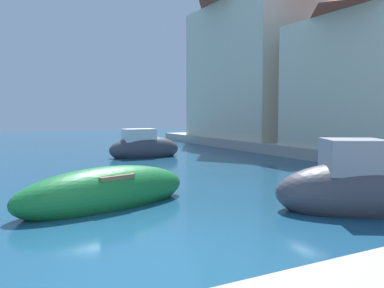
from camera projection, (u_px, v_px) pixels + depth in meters
ground at (146, 263)px, 5.26m from camera, size 80.00×80.00×0.00m
moored_boat_3 at (144, 148)px, 17.84m from camera, size 3.28×1.42×1.55m
moored_boat_4 at (366, 190)px, 7.98m from camera, size 3.90×3.12×1.76m
moored_boat_6 at (106, 192)px, 8.41m from camera, size 4.20×2.24×1.10m
waterfront_building_annex at (256, 63)px, 24.17m from camera, size 5.73×8.77×8.88m
quayside_tree at (376, 71)px, 15.48m from camera, size 2.44×2.44×4.35m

